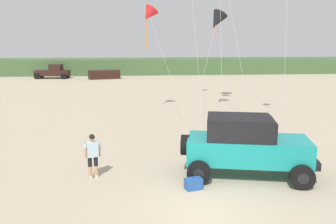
% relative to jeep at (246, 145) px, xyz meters
% --- Properties ---
extents(ground_plane, '(220.00, 220.00, 0.00)m').
position_rel_jeep_xyz_m(ground_plane, '(-2.03, -2.56, -1.20)').
color(ground_plane, tan).
extents(dune_ridge, '(90.00, 9.16, 2.37)m').
position_rel_jeep_xyz_m(dune_ridge, '(1.40, 46.87, -0.02)').
color(dune_ridge, '#426038').
rests_on(dune_ridge, ground_plane).
extents(jeep, '(5.02, 3.28, 2.26)m').
position_rel_jeep_xyz_m(jeep, '(0.00, 0.00, 0.00)').
color(jeep, teal).
rests_on(jeep, ground_plane).
extents(person_watching, '(0.60, 0.40, 1.67)m').
position_rel_jeep_xyz_m(person_watching, '(-5.63, 0.33, -0.26)').
color(person_watching, tan).
rests_on(person_watching, ground_plane).
extents(cooler_box, '(0.63, 0.49, 0.38)m').
position_rel_jeep_xyz_m(cooler_box, '(-2.13, -1.06, -1.01)').
color(cooler_box, '#23519E').
rests_on(cooler_box, ground_plane).
extents(distant_pickup, '(4.74, 2.72, 1.98)m').
position_rel_jeep_xyz_m(distant_pickup, '(-15.17, 39.22, -0.26)').
color(distant_pickup, black).
rests_on(distant_pickup, ground_plane).
extents(distant_sedan, '(4.50, 2.78, 1.20)m').
position_rel_jeep_xyz_m(distant_sedan, '(-8.04, 37.88, -0.60)').
color(distant_sedan, black).
rests_on(distant_sedan, ground_plane).
extents(kite_yellow_diamond, '(2.89, 4.78, 7.43)m').
position_rel_jeep_xyz_m(kite_yellow_diamond, '(-2.97, 12.32, 5.56)').
color(kite_yellow_diamond, red).
rests_on(kite_yellow_diamond, ground_plane).
extents(kite_black_sled, '(3.19, 4.47, 7.14)m').
position_rel_jeep_xyz_m(kite_black_sled, '(1.74, 12.59, 5.21)').
color(kite_black_sled, black).
rests_on(kite_black_sled, ground_plane).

